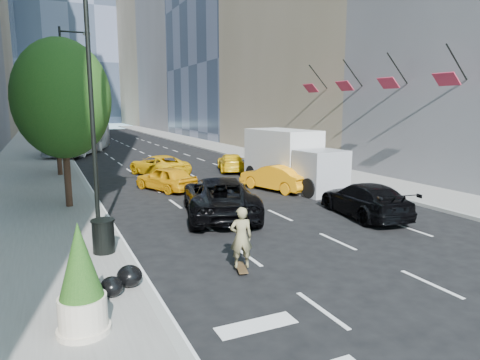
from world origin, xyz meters
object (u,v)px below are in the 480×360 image
trash_can (103,237)px  skateboarder (241,242)px  black_sedan_lincoln (219,197)px  planter_shrub (81,281)px  black_sedan_mercedes (364,200)px  box_truck (292,158)px  city_bus (80,137)px

trash_can → skateboarder: bearing=-40.1°
black_sedan_lincoln → planter_shrub: 10.13m
skateboarder → planter_shrub: 4.83m
black_sedan_mercedes → trash_can: size_ratio=4.97×
black_sedan_mercedes → box_truck: (0.77, 7.18, 0.94)m
skateboarder → black_sedan_mercedes: size_ratio=0.35×
black_sedan_mercedes → city_bus: 32.06m
black_sedan_lincoln → black_sedan_mercedes: size_ratio=1.22×
black_sedan_lincoln → trash_can: black_sedan_lincoln is taller
city_bus → trash_can: city_bus is taller
city_bus → box_truck: 25.52m
black_sedan_mercedes → planter_shrub: planter_shrub is taller
planter_shrub → trash_can: bearing=78.1°
skateboarder → black_sedan_lincoln: (1.78, 6.07, -0.03)m
black_sedan_mercedes → box_truck: size_ratio=0.71×
black_sedan_mercedes → planter_shrub: (-11.81, -5.36, 0.52)m
skateboarder → black_sedan_mercedes: 8.15m
black_sedan_mercedes → city_bus: city_bus is taller
city_bus → box_truck: city_bus is taller
black_sedan_lincoln → box_truck: bearing=-129.4°
planter_shrub → city_bus: bearing=85.5°
box_truck → trash_can: (-11.57, -7.74, -1.02)m
city_bus → planter_shrub: 36.23m
city_bus → black_sedan_mercedes: bearing=-51.4°
black_sedan_mercedes → trash_can: black_sedan_mercedes is taller
box_truck → city_bus: bearing=106.8°
skateboarder → planter_shrub: planter_shrub is taller
black_sedan_lincoln → black_sedan_mercedes: (5.62, -2.65, -0.12)m
city_bus → trash_can: bearing=-70.9°
black_sedan_mercedes → planter_shrub: 12.98m
city_bus → trash_can: (-1.80, -31.32, -1.00)m
box_truck → skateboarder: bearing=-133.4°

